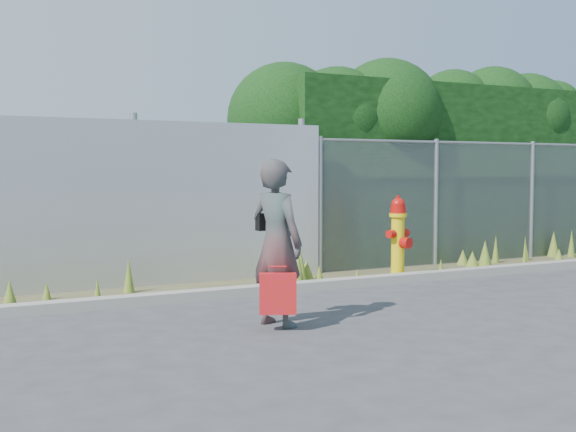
# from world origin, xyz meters

# --- Properties ---
(ground) EXTENTS (80.00, 80.00, 0.00)m
(ground) POSITION_xyz_m (0.00, 0.00, 0.00)
(ground) COLOR #3A3A3D
(ground) RESTS_ON ground
(curb) EXTENTS (16.00, 0.22, 0.12)m
(curb) POSITION_xyz_m (0.00, 1.80, 0.06)
(curb) COLOR gray
(curb) RESTS_ON ground
(weed_strip) EXTENTS (16.00, 1.24, 0.49)m
(weed_strip) POSITION_xyz_m (-0.07, 2.45, 0.12)
(weed_strip) COLOR #4B462B
(weed_strip) RESTS_ON ground
(corrugated_fence) EXTENTS (8.50, 0.21, 2.30)m
(corrugated_fence) POSITION_xyz_m (-3.25, 3.01, 1.10)
(corrugated_fence) COLOR #B1B5B8
(corrugated_fence) RESTS_ON ground
(chainlink_fence) EXTENTS (6.50, 0.07, 2.05)m
(chainlink_fence) POSITION_xyz_m (4.25, 3.00, 1.03)
(chainlink_fence) COLOR gray
(chainlink_fence) RESTS_ON ground
(hedge) EXTENTS (8.03, 2.29, 3.46)m
(hedge) POSITION_xyz_m (4.05, 4.04, 1.99)
(hedge) COLOR black
(hedge) RESTS_ON ground
(fire_hydrant) EXTENTS (0.40, 0.36, 1.19)m
(fire_hydrant) POSITION_xyz_m (1.83, 2.11, 0.58)
(fire_hydrant) COLOR yellow
(fire_hydrant) RESTS_ON ground
(woman) EXTENTS (0.59, 0.71, 1.66)m
(woman) POSITION_xyz_m (-1.09, 0.11, 0.83)
(woman) COLOR #0E5A56
(woman) RESTS_ON ground
(red_tote_bag) EXTENTS (0.35, 0.13, 0.46)m
(red_tote_bag) POSITION_xyz_m (-1.20, -0.15, 0.37)
(red_tote_bag) COLOR #B2210A
(black_shoulder_bag) EXTENTS (0.23, 0.10, 0.18)m
(black_shoulder_bag) POSITION_xyz_m (-1.09, 0.31, 1.03)
(black_shoulder_bag) COLOR black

